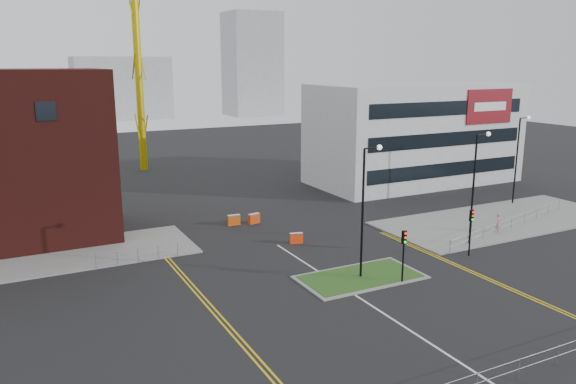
% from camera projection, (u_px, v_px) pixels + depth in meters
% --- Properties ---
extents(ground, '(200.00, 200.00, 0.00)m').
position_uv_depth(ground, '(413.00, 332.00, 30.90)').
color(ground, black).
rests_on(ground, ground).
extents(pavement_left, '(28.00, 8.00, 0.12)m').
position_uv_depth(pavement_left, '(3.00, 264.00, 41.09)').
color(pavement_left, slate).
rests_on(pavement_left, ground).
extents(pavement_right, '(24.00, 10.00, 0.12)m').
position_uv_depth(pavement_right, '(501.00, 220.00, 52.79)').
color(pavement_right, slate).
rests_on(pavement_right, ground).
extents(island_kerb, '(8.60, 4.60, 0.08)m').
position_uv_depth(island_kerb, '(361.00, 277.00, 38.71)').
color(island_kerb, slate).
rests_on(island_kerb, ground).
extents(grass_island, '(8.00, 4.00, 0.12)m').
position_uv_depth(grass_island, '(361.00, 277.00, 38.71)').
color(grass_island, '#1E4B19').
rests_on(grass_island, ground).
extents(office_block, '(25.00, 12.20, 12.00)m').
position_uv_depth(office_block, '(414.00, 134.00, 68.82)').
color(office_block, '#AEB1B3').
rests_on(office_block, ground).
extents(streetlamp_island, '(1.46, 0.36, 9.18)m').
position_uv_depth(streetlamp_island, '(366.00, 201.00, 37.60)').
color(streetlamp_island, black).
rests_on(streetlamp_island, ground).
extents(streetlamp_right_near, '(1.46, 0.36, 9.18)m').
position_uv_depth(streetlamp_right_near, '(476.00, 179.00, 44.66)').
color(streetlamp_right_near, black).
rests_on(streetlamp_right_near, ground).
extents(streetlamp_right_far, '(1.46, 0.36, 9.18)m').
position_uv_depth(streetlamp_right_far, '(519.00, 153.00, 57.81)').
color(streetlamp_right_far, black).
rests_on(streetlamp_right_far, ground).
extents(traffic_light_island, '(0.28, 0.33, 3.65)m').
position_uv_depth(traffic_light_island, '(404.00, 246.00, 37.28)').
color(traffic_light_island, black).
rests_on(traffic_light_island, ground).
extents(traffic_light_right, '(0.28, 0.33, 3.65)m').
position_uv_depth(traffic_light_right, '(471.00, 224.00, 42.56)').
color(traffic_light_right, black).
rests_on(traffic_light_right, ground).
extents(railing_front, '(24.05, 0.05, 1.10)m').
position_uv_depth(railing_front, '(499.00, 371.00, 25.51)').
color(railing_front, gray).
rests_on(railing_front, ground).
extents(railing_left, '(6.05, 0.05, 1.10)m').
position_uv_depth(railing_left, '(138.00, 253.00, 41.46)').
color(railing_left, gray).
rests_on(railing_left, ground).
extents(railing_right, '(19.05, 5.05, 1.10)m').
position_uv_depth(railing_right, '(512.00, 221.00, 49.79)').
color(railing_right, gray).
rests_on(railing_right, ground).
extents(centre_line, '(0.15, 30.00, 0.01)m').
position_uv_depth(centre_line, '(390.00, 318.00, 32.63)').
color(centre_line, silver).
rests_on(centre_line, ground).
extents(yellow_left_a, '(0.12, 24.00, 0.01)m').
position_uv_depth(yellow_left_a, '(198.00, 297.00, 35.58)').
color(yellow_left_a, gold).
rests_on(yellow_left_a, ground).
extents(yellow_left_b, '(0.12, 24.00, 0.01)m').
position_uv_depth(yellow_left_b, '(203.00, 296.00, 35.71)').
color(yellow_left_b, gold).
rests_on(yellow_left_b, ground).
extents(yellow_right_a, '(0.12, 20.00, 0.01)m').
position_uv_depth(yellow_right_a, '(463.00, 269.00, 40.31)').
color(yellow_right_a, gold).
rests_on(yellow_right_a, ground).
extents(yellow_right_b, '(0.12, 20.00, 0.01)m').
position_uv_depth(yellow_right_b, '(466.00, 268.00, 40.45)').
color(yellow_right_b, gold).
rests_on(yellow_right_b, ground).
extents(skyline_b, '(24.00, 12.00, 16.00)m').
position_uv_depth(skyline_b, '(122.00, 88.00, 146.31)').
color(skyline_b, gray).
rests_on(skyline_b, ground).
extents(skyline_c, '(14.00, 12.00, 28.00)m').
position_uv_depth(skyline_c, '(252.00, 64.00, 156.14)').
color(skyline_c, gray).
rests_on(skyline_c, ground).
extents(skyline_d, '(30.00, 12.00, 12.00)m').
position_uv_depth(skyline_d, '(45.00, 96.00, 147.45)').
color(skyline_d, gray).
rests_on(skyline_d, ground).
extents(pedestrian, '(0.70, 0.51, 1.79)m').
position_uv_depth(pedestrian, '(498.00, 223.00, 48.65)').
color(pedestrian, '#C8818A').
rests_on(pedestrian, ground).
extents(barrier_left, '(1.17, 0.45, 0.96)m').
position_uv_depth(barrier_left, '(234.00, 220.00, 51.15)').
color(barrier_left, '#CC480B').
rests_on(barrier_left, ground).
extents(barrier_mid, '(1.17, 0.60, 0.94)m').
position_uv_depth(barrier_mid, '(254.00, 218.00, 51.68)').
color(barrier_mid, '#C4380A').
rests_on(barrier_mid, ground).
extents(barrier_right, '(1.11, 0.60, 0.89)m').
position_uv_depth(barrier_right, '(296.00, 238.00, 45.98)').
color(barrier_right, '#F03B0D').
rests_on(barrier_right, ground).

